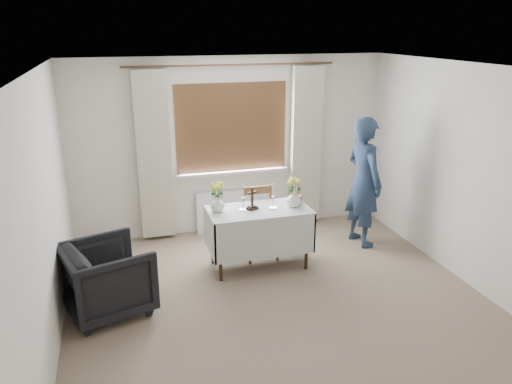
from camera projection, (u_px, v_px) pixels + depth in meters
ground at (288, 316)px, 5.21m from camera, size 5.00×5.00×0.00m
altar_table at (259, 238)px, 6.17m from camera, size 1.24×0.64×0.76m
wooden_chair at (260, 224)px, 6.42m from camera, size 0.44×0.44×0.91m
armchair at (108, 278)px, 5.19m from camera, size 1.04×1.03×0.76m
person at (364, 182)px, 6.70m from camera, size 0.52×0.70×1.76m
radiator at (234, 210)px, 7.32m from camera, size 1.10×0.10×0.60m
wooden_cross at (252, 198)px, 6.00m from camera, size 0.16×0.13×0.28m
candlestick_left at (243, 197)px, 5.97m from camera, size 0.12×0.12×0.33m
candlestick_right at (273, 196)px, 6.03m from camera, size 0.11×0.11×0.31m
flower_vase_left at (217, 204)px, 5.95m from camera, size 0.23×0.23×0.18m
flower_vase_right at (294, 199)px, 6.11m from camera, size 0.25×0.25×0.20m
wicker_basket at (294, 198)px, 6.31m from camera, size 0.24×0.24×0.08m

